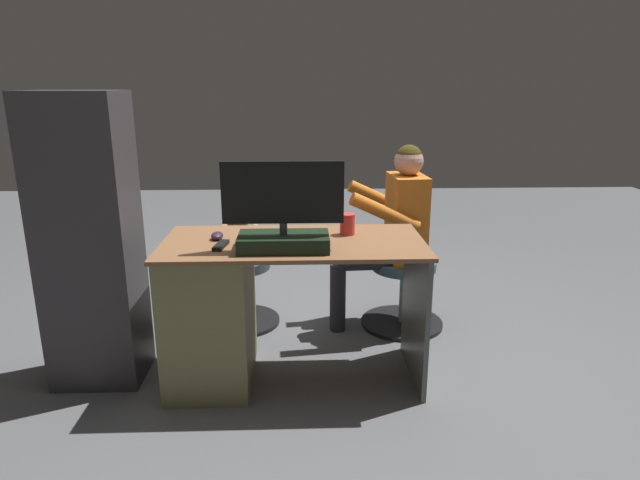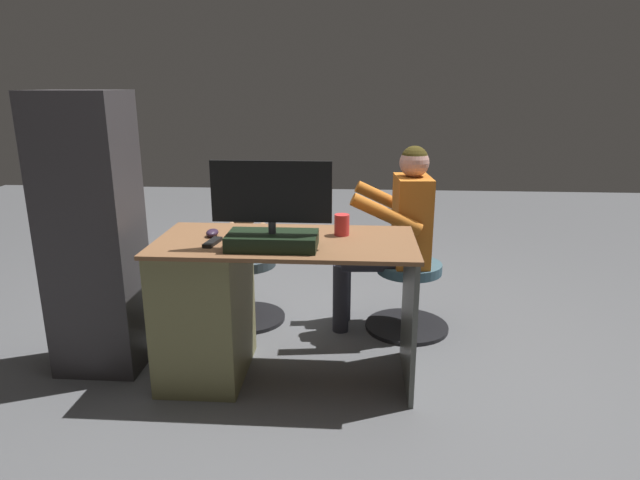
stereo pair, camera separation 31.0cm
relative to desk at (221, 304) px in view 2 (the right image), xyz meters
name	(u,v)px [view 2 (the right image)]	position (x,y,z in m)	size (l,w,h in m)	color
ground_plane	(295,347)	(-0.34, -0.31, -0.39)	(10.00, 10.00, 0.00)	#56585B
desk	(221,304)	(0.00, 0.00, 0.00)	(1.29, 0.63, 0.75)	brown
monitor	(272,222)	(-0.30, 0.14, 0.48)	(0.56, 0.22, 0.41)	black
keyboard	(276,234)	(-0.28, -0.07, 0.36)	(0.42, 0.14, 0.02)	black
computer_mouse	(212,233)	(0.04, -0.04, 0.37)	(0.06, 0.10, 0.04)	#2C1D32
cup	(342,225)	(-0.62, -0.11, 0.41)	(0.08, 0.08, 0.11)	red
tv_remote	(212,242)	(0.00, 0.10, 0.36)	(0.04, 0.15, 0.02)	black
office_chair_teddy	(247,284)	(0.01, -0.68, -0.15)	(0.49, 0.49, 0.44)	black
teddy_bear	(245,230)	(0.01, -0.70, 0.21)	(0.26, 0.26, 0.37)	#9F7858
visitor_chair	(408,293)	(-1.02, -0.62, -0.15)	(0.52, 0.52, 0.44)	black
person	(395,227)	(-0.93, -0.62, 0.27)	(0.58, 0.50, 1.15)	#C86C21
equipment_rack	(93,236)	(0.67, -0.05, 0.34)	(0.44, 0.36, 1.47)	#343134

